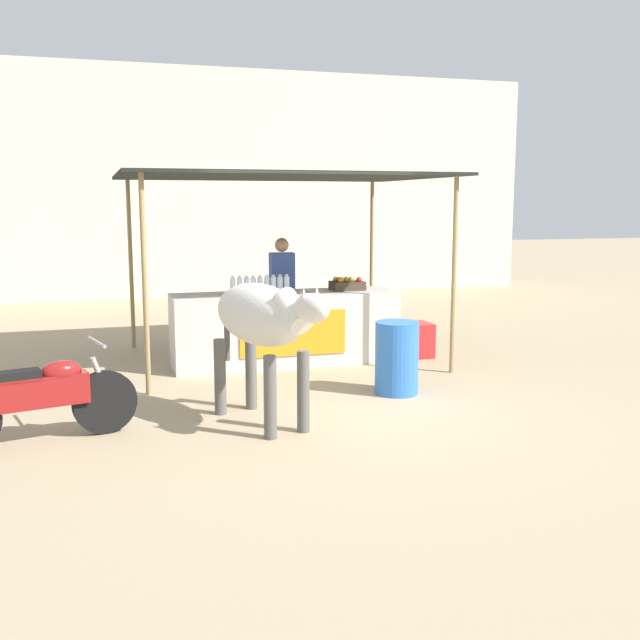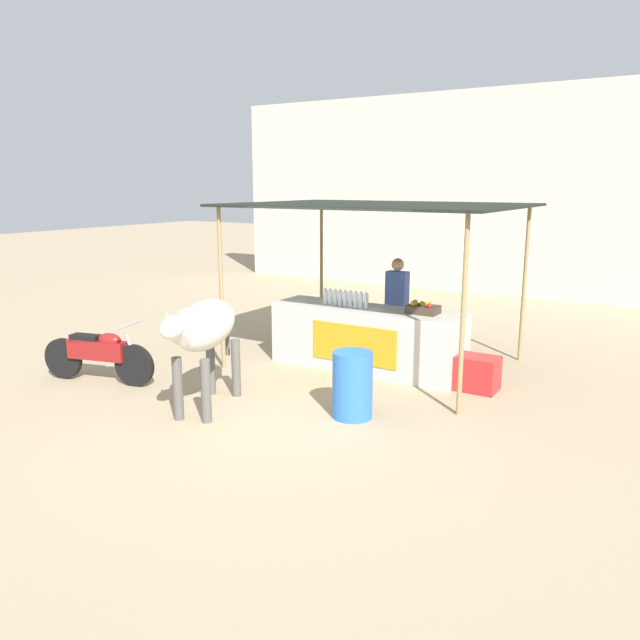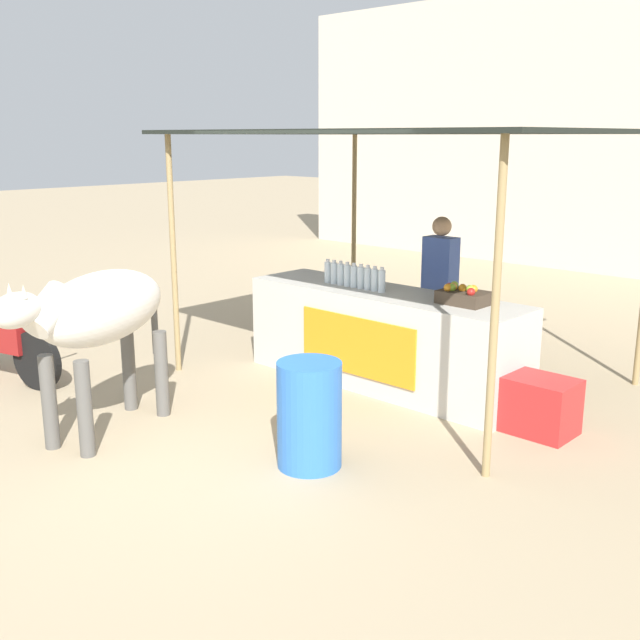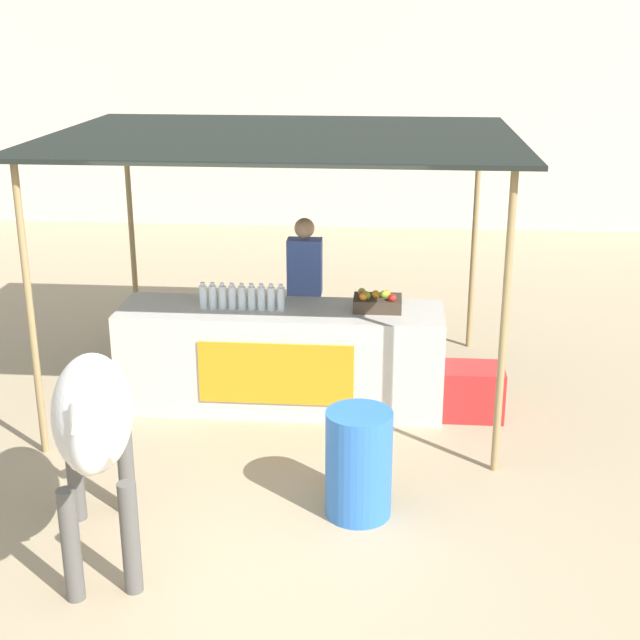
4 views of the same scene
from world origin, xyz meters
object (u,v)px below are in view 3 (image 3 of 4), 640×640
at_px(fruit_crate, 463,296).
at_px(vendor_behind_counter, 439,293).
at_px(cooler_box, 539,405).
at_px(stall_counter, 383,338).
at_px(water_barrel, 309,415).
at_px(cow, 98,315).

bearing_deg(fruit_crate, vendor_behind_counter, 136.17).
height_order(vendor_behind_counter, cooler_box, vendor_behind_counter).
bearing_deg(stall_counter, fruit_crate, 3.14).
distance_m(fruit_crate, water_barrel, 2.05).
relative_size(water_barrel, cow, 0.45).
xyz_separation_m(fruit_crate, cooler_box, (0.88, -0.15, -0.80)).
bearing_deg(cow, fruit_crate, 56.34).
bearing_deg(stall_counter, vendor_behind_counter, 78.92).
distance_m(stall_counter, water_barrel, 2.07).
xyz_separation_m(fruit_crate, vendor_behind_counter, (-0.73, 0.70, -0.19)).
bearing_deg(water_barrel, cow, -157.10).
xyz_separation_m(vendor_behind_counter, cow, (-1.04, -3.37, 0.18)).
height_order(fruit_crate, cooler_box, fruit_crate).
xyz_separation_m(water_barrel, cow, (-1.71, -0.72, 0.62)).
distance_m(vendor_behind_counter, cow, 3.54).
relative_size(fruit_crate, water_barrel, 0.53).
xyz_separation_m(fruit_crate, cow, (-1.78, -2.67, -0.00)).
bearing_deg(fruit_crate, water_barrel, -92.13).
bearing_deg(vendor_behind_counter, cooler_box, -27.77).
bearing_deg(stall_counter, water_barrel, -66.96).
bearing_deg(vendor_behind_counter, cow, -107.19).
bearing_deg(stall_counter, cooler_box, -3.16).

